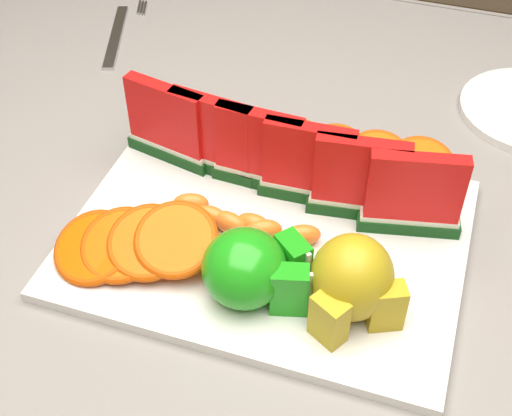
# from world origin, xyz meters

# --- Properties ---
(table) EXTENTS (1.40, 0.90, 0.75)m
(table) POSITION_xyz_m (0.00, 0.00, 0.65)
(table) COLOR #4C361A
(table) RESTS_ON ground
(tablecloth) EXTENTS (1.53, 1.03, 0.20)m
(tablecloth) POSITION_xyz_m (0.00, 0.00, 0.72)
(tablecloth) COLOR gray
(tablecloth) RESTS_ON table
(platter) EXTENTS (0.40, 0.30, 0.01)m
(platter) POSITION_xyz_m (0.05, -0.05, 0.76)
(platter) COLOR silver
(platter) RESTS_ON tablecloth
(apple_cluster) EXTENTS (0.11, 0.10, 0.07)m
(apple_cluster) POSITION_xyz_m (0.05, -0.13, 0.80)
(apple_cluster) COLOR #28781A
(apple_cluster) RESTS_ON platter
(pear_cluster) EXTENTS (0.10, 0.10, 0.08)m
(pear_cluster) POSITION_xyz_m (0.15, -0.12, 0.81)
(pear_cluster) COLOR #A66706
(pear_cluster) RESTS_ON platter
(fork) EXTENTS (0.07, 0.19, 0.00)m
(fork) POSITION_xyz_m (-0.29, 0.28, 0.76)
(fork) COLOR silver
(fork) RESTS_ON tablecloth
(watermelon_row) EXTENTS (0.39, 0.07, 0.10)m
(watermelon_row) POSITION_xyz_m (0.04, 0.02, 0.82)
(watermelon_row) COLOR #0F3A10
(watermelon_row) RESTS_ON platter
(orange_fan_front) EXTENTS (0.18, 0.12, 0.05)m
(orange_fan_front) POSITION_xyz_m (-0.07, -0.12, 0.79)
(orange_fan_front) COLOR #E93600
(orange_fan_front) RESTS_ON platter
(orange_fan_back) EXTENTS (0.33, 0.10, 0.04)m
(orange_fan_back) POSITION_xyz_m (0.06, 0.08, 0.79)
(orange_fan_back) COLOR #E93600
(orange_fan_back) RESTS_ON platter
(tangerine_segments) EXTENTS (0.17, 0.05, 0.02)m
(tangerine_segments) POSITION_xyz_m (0.02, -0.05, 0.78)
(tangerine_segments) COLOR orange
(tangerine_segments) RESTS_ON platter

